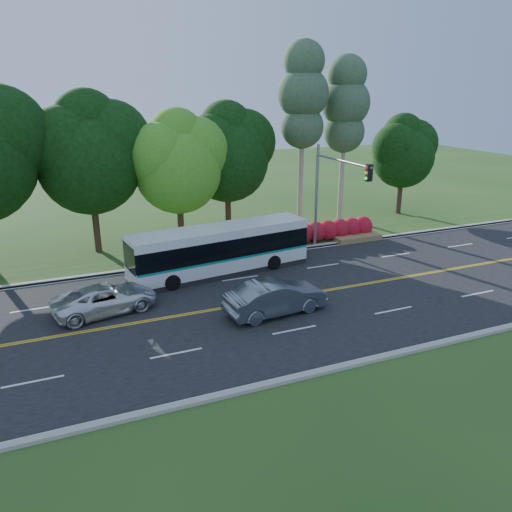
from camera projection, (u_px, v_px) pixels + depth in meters
name	position (u px, v px, depth m)	size (l,w,h in m)	color
ground	(273.00, 300.00, 26.00)	(120.00, 120.00, 0.00)	#254D19
road	(273.00, 300.00, 26.00)	(60.00, 14.00, 0.02)	black
curb_north	(227.00, 258.00, 32.23)	(60.00, 0.30, 0.15)	#A6A096
curb_south	(347.00, 366.00, 19.72)	(60.00, 0.30, 0.15)	#A6A096
grass_verge	(218.00, 250.00, 33.85)	(60.00, 4.00, 0.10)	#254D19
lane_markings	(271.00, 300.00, 25.96)	(57.60, 13.82, 0.00)	gold
tree_row	(125.00, 148.00, 32.57)	(44.70, 9.10, 13.84)	#321E16
bougainvillea_hedge	(317.00, 232.00, 35.51)	(9.50, 2.25, 1.50)	maroon
traffic_signal	(332.00, 184.00, 31.58)	(0.42, 6.10, 7.00)	gray
transit_bus	(220.00, 251.00, 29.28)	(11.03, 3.75, 2.83)	silver
sedan	(276.00, 297.00, 24.19)	(1.77, 5.06, 1.67)	slate
suv	(105.00, 299.00, 24.36)	(2.31, 5.01, 1.39)	silver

